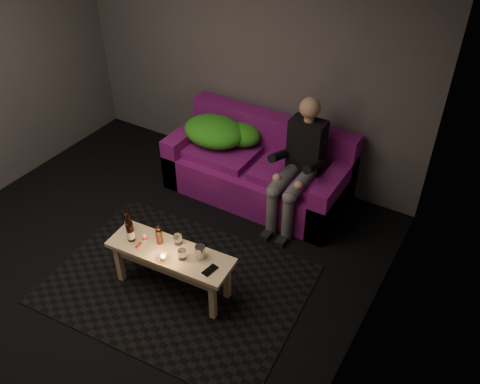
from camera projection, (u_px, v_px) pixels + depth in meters
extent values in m
plane|color=black|center=(114.00, 284.00, 4.43)|extent=(4.50, 4.50, 0.00)
plane|color=#514F51|center=(246.00, 55.00, 5.18)|extent=(4.00, 0.00, 4.00)
plane|color=#514F51|center=(351.00, 261.00, 2.83)|extent=(0.00, 4.50, 4.50)
cube|color=black|center=(178.00, 284.00, 4.42)|extent=(2.25, 1.71, 0.01)
cube|color=#700E5D|center=(257.00, 179.00, 5.34)|extent=(1.87, 0.84, 0.39)
cube|color=#700E5D|center=(273.00, 133.00, 5.32)|extent=(1.87, 0.21, 0.41)
cube|color=#700E5D|center=(191.00, 149.00, 5.63)|extent=(0.19, 0.84, 0.58)
cube|color=#700E5D|center=(332.00, 197.00, 4.94)|extent=(0.19, 0.84, 0.58)
cube|color=#700E5D|center=(223.00, 152.00, 5.33)|extent=(0.70, 0.56, 0.09)
cube|color=#700E5D|center=(290.00, 174.00, 5.01)|extent=(0.70, 0.56, 0.09)
ellipsoid|color=#2F8E19|center=(214.00, 131.00, 5.31)|extent=(0.67, 0.52, 0.28)
ellipsoid|color=#2F8E19|center=(242.00, 135.00, 5.30)|extent=(0.41, 0.34, 0.22)
ellipsoid|color=#2F8E19|center=(204.00, 127.00, 5.51)|extent=(0.30, 0.24, 0.15)
cube|color=black|center=(307.00, 145.00, 4.83)|extent=(0.34, 0.21, 0.51)
sphere|color=tan|center=(310.00, 108.00, 4.60)|extent=(0.20, 0.20, 0.20)
cylinder|color=#4E5258|center=(284.00, 179.00, 4.83)|extent=(0.13, 0.47, 0.13)
cylinder|color=#4E5258|center=(300.00, 185.00, 4.76)|extent=(0.13, 0.47, 0.13)
cylinder|color=#4E5258|center=(272.00, 213.00, 4.83)|extent=(0.10, 0.10, 0.48)
cylinder|color=#4E5258|center=(287.00, 219.00, 4.76)|extent=(0.10, 0.10, 0.48)
cube|color=black|center=(268.00, 233.00, 4.92)|extent=(0.08, 0.21, 0.06)
cube|color=black|center=(283.00, 239.00, 4.85)|extent=(0.08, 0.21, 0.06)
cube|color=#D4B57C|center=(170.00, 253.00, 4.14)|extent=(1.10, 0.42, 0.04)
cube|color=#D4B57C|center=(171.00, 259.00, 4.18)|extent=(0.95, 0.33, 0.10)
cube|color=#D4B57C|center=(119.00, 263.00, 4.35)|extent=(0.05, 0.05, 0.40)
cube|color=#D4B57C|center=(136.00, 246.00, 4.52)|extent=(0.05, 0.05, 0.40)
cube|color=#D4B57C|center=(213.00, 301.00, 4.02)|extent=(0.05, 0.05, 0.40)
cube|color=#D4B57C|center=(227.00, 280.00, 4.19)|extent=(0.05, 0.05, 0.40)
cylinder|color=black|center=(128.00, 222.00, 4.28)|extent=(0.06, 0.06, 0.18)
cylinder|color=white|center=(129.00, 224.00, 4.30)|extent=(0.07, 0.07, 0.07)
cone|color=black|center=(127.00, 213.00, 4.22)|extent=(0.06, 0.06, 0.03)
cylinder|color=black|center=(126.00, 210.00, 4.20)|extent=(0.02, 0.02, 0.08)
cylinder|color=black|center=(130.00, 232.00, 4.18)|extent=(0.06, 0.06, 0.18)
cylinder|color=white|center=(131.00, 234.00, 4.20)|extent=(0.07, 0.07, 0.07)
cone|color=black|center=(129.00, 222.00, 4.12)|extent=(0.06, 0.06, 0.03)
cylinder|color=black|center=(128.00, 220.00, 4.10)|extent=(0.02, 0.02, 0.08)
cylinder|color=silver|center=(145.00, 237.00, 4.21)|extent=(0.04, 0.04, 0.08)
cylinder|color=black|center=(159.00, 237.00, 4.16)|extent=(0.06, 0.06, 0.14)
cylinder|color=white|center=(178.00, 239.00, 4.18)|extent=(0.08, 0.08, 0.08)
cylinder|color=white|center=(163.00, 257.00, 4.04)|extent=(0.06, 0.06, 0.04)
sphere|color=orange|center=(163.00, 256.00, 4.03)|extent=(0.02, 0.02, 0.02)
cylinder|color=white|center=(182.00, 254.00, 4.03)|extent=(0.08, 0.08, 0.09)
cylinder|color=#AFB0B6|center=(200.00, 252.00, 4.04)|extent=(0.11, 0.11, 0.12)
cube|color=black|center=(210.00, 270.00, 3.95)|extent=(0.09, 0.14, 0.01)
cube|color=#B6260B|center=(138.00, 245.00, 4.17)|extent=(0.03, 0.07, 0.01)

